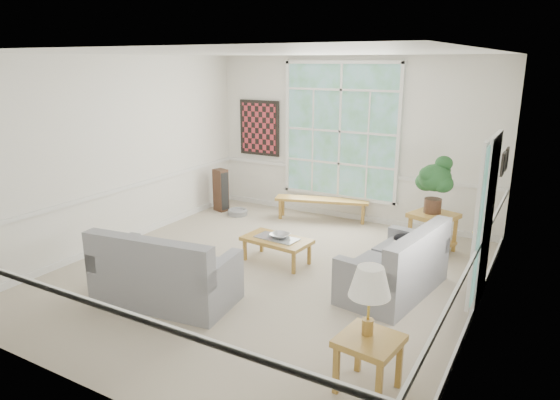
% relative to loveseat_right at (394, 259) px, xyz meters
% --- Properties ---
extents(floor, '(5.50, 6.00, 0.01)m').
position_rel_loveseat_right_xyz_m(floor, '(-1.70, -0.35, -0.45)').
color(floor, '#ACA08C').
rests_on(floor, ground).
extents(ceiling, '(5.50, 6.00, 0.02)m').
position_rel_loveseat_right_xyz_m(ceiling, '(-1.70, -0.35, 2.56)').
color(ceiling, white).
rests_on(ceiling, ground).
extents(wall_back, '(5.50, 0.02, 3.00)m').
position_rel_loveseat_right_xyz_m(wall_back, '(-1.70, 2.65, 1.06)').
color(wall_back, white).
rests_on(wall_back, ground).
extents(wall_front, '(5.50, 0.02, 3.00)m').
position_rel_loveseat_right_xyz_m(wall_front, '(-1.70, -3.35, 1.06)').
color(wall_front, white).
rests_on(wall_front, ground).
extents(wall_left, '(0.02, 6.00, 3.00)m').
position_rel_loveseat_right_xyz_m(wall_left, '(-4.45, -0.35, 1.06)').
color(wall_left, white).
rests_on(wall_left, ground).
extents(wall_right, '(0.02, 6.00, 3.00)m').
position_rel_loveseat_right_xyz_m(wall_right, '(1.05, -0.35, 1.06)').
color(wall_right, white).
rests_on(wall_right, ground).
extents(window_back, '(2.30, 0.08, 2.40)m').
position_rel_loveseat_right_xyz_m(window_back, '(-1.90, 2.61, 1.21)').
color(window_back, white).
rests_on(window_back, wall_back).
extents(entry_door, '(0.08, 0.90, 2.10)m').
position_rel_loveseat_right_xyz_m(entry_door, '(1.01, 0.25, 0.61)').
color(entry_door, white).
rests_on(entry_door, floor).
extents(door_sidelight, '(0.08, 0.26, 1.90)m').
position_rel_loveseat_right_xyz_m(door_sidelight, '(1.01, -0.38, 0.71)').
color(door_sidelight, white).
rests_on(door_sidelight, wall_right).
extents(wall_art, '(0.90, 0.06, 1.10)m').
position_rel_loveseat_right_xyz_m(wall_art, '(-3.65, 2.60, 1.16)').
color(wall_art, maroon).
rests_on(wall_art, wall_back).
extents(wall_frame_near, '(0.04, 0.26, 0.32)m').
position_rel_loveseat_right_xyz_m(wall_frame_near, '(1.01, 1.40, 1.11)').
color(wall_frame_near, black).
rests_on(wall_frame_near, wall_right).
extents(wall_frame_far, '(0.04, 0.26, 0.32)m').
position_rel_loveseat_right_xyz_m(wall_frame_far, '(1.01, 1.80, 1.11)').
color(wall_frame_far, black).
rests_on(wall_frame_far, wall_right).
extents(loveseat_right, '(1.08, 1.74, 0.88)m').
position_rel_loveseat_right_xyz_m(loveseat_right, '(0.00, 0.00, 0.00)').
color(loveseat_right, gray).
rests_on(loveseat_right, floor).
extents(loveseat_front, '(1.81, 1.10, 0.93)m').
position_rel_loveseat_right_xyz_m(loveseat_front, '(-2.38, -1.64, 0.02)').
color(loveseat_front, gray).
rests_on(loveseat_front, floor).
extents(coffee_table, '(1.05, 0.63, 0.37)m').
position_rel_loveseat_right_xyz_m(coffee_table, '(-1.80, 0.09, -0.25)').
color(coffee_table, '#A77C34').
rests_on(coffee_table, floor).
extents(pewter_bowl, '(0.36, 0.36, 0.09)m').
position_rel_loveseat_right_xyz_m(pewter_bowl, '(-1.76, 0.13, -0.02)').
color(pewter_bowl, '#9D9DA2').
rests_on(pewter_bowl, coffee_table).
extents(window_bench, '(1.77, 0.84, 0.41)m').
position_rel_loveseat_right_xyz_m(window_bench, '(-2.10, 2.30, -0.24)').
color(window_bench, '#A77C34').
rests_on(window_bench, floor).
extents(end_table, '(0.78, 0.78, 0.62)m').
position_rel_loveseat_right_xyz_m(end_table, '(0.10, 1.70, -0.13)').
color(end_table, '#A77C34').
rests_on(end_table, floor).
extents(houseplant, '(0.54, 0.54, 0.91)m').
position_rel_loveseat_right_xyz_m(houseplant, '(0.06, 1.72, 0.63)').
color(houseplant, '#204E24').
rests_on(houseplant, end_table).
extents(side_table, '(0.58, 0.58, 0.53)m').
position_rel_loveseat_right_xyz_m(side_table, '(0.42, -2.09, -0.18)').
color(side_table, '#A77C34').
rests_on(side_table, floor).
extents(table_lamp, '(0.44, 0.44, 0.65)m').
position_rel_loveseat_right_xyz_m(table_lamp, '(0.38, -2.04, 0.42)').
color(table_lamp, silver).
rests_on(table_lamp, side_table).
extents(pet_bed, '(0.44, 0.44, 0.12)m').
position_rel_loveseat_right_xyz_m(pet_bed, '(-3.65, 1.76, -0.38)').
color(pet_bed, gray).
rests_on(pet_bed, floor).
extents(floor_speaker, '(0.31, 0.27, 0.84)m').
position_rel_loveseat_right_xyz_m(floor_speaker, '(-4.10, 1.85, -0.02)').
color(floor_speaker, '#40281B').
rests_on(floor_speaker, floor).
extents(cat, '(0.42, 0.34, 0.17)m').
position_rel_loveseat_right_xyz_m(cat, '(-0.01, 0.58, 0.10)').
color(cat, black).
rests_on(cat, loveseat_right).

